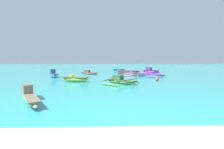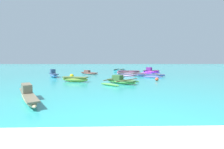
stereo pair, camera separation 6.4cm
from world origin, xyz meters
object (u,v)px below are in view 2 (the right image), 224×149
object	(u,v)px
mooring_buoy_0	(72,76)
moored_boat_3	(120,81)
moored_boat_6	(28,95)
moored_boat_5	(151,71)
moored_boat_8	(129,72)
moored_boat_7	(119,70)
moored_boat_0	(75,79)
moored_boat_4	(130,74)
mooring_buoy_1	(157,79)
moored_boat_2	(53,74)
moored_boat_9	(151,75)
moored_boat_1	(89,73)

from	to	relation	value
mooring_buoy_0	moored_boat_3	bearing A→B (deg)	-41.52
moored_boat_6	moored_boat_5	bearing A→B (deg)	113.42
moored_boat_6	moored_boat_8	distance (m)	18.99
moored_boat_7	moored_boat_8	bearing A→B (deg)	-53.48
moored_boat_5	moored_boat_8	world-z (taller)	moored_boat_5
moored_boat_0	moored_boat_7	xyz separation A→B (m)	(5.30, 14.33, -0.01)
moored_boat_0	moored_boat_8	size ratio (longest dim) A/B	0.70
moored_boat_4	mooring_buoy_1	world-z (taller)	moored_boat_4
moored_boat_4	moored_boat_7	xyz separation A→B (m)	(-0.94, 7.66, 0.04)
moored_boat_2	moored_boat_5	distance (m)	15.22
moored_boat_2	moored_boat_6	size ratio (longest dim) A/B	0.76
moored_boat_3	mooring_buoy_1	bearing A→B (deg)	65.68
moored_boat_9	moored_boat_8	bearing A→B (deg)	117.30
mooring_buoy_1	moored_boat_7	bearing A→B (deg)	101.22
moored_boat_1	moored_boat_5	size ratio (longest dim) A/B	0.83
moored_boat_9	mooring_buoy_0	bearing A→B (deg)	-165.37
moored_boat_7	mooring_buoy_0	xyz separation A→B (m)	(-6.47, -10.73, -0.02)
moored_boat_5	moored_boat_9	bearing A→B (deg)	-62.82
moored_boat_4	moored_boat_5	bearing A→B (deg)	73.12
moored_boat_2	moored_boat_9	xyz separation A→B (m)	(12.31, 0.32, -0.17)
moored_boat_4	moored_boat_2	bearing A→B (deg)	-138.15
moored_boat_2	mooring_buoy_1	size ratio (longest dim) A/B	8.11
moored_boat_6	moored_boat_4	bearing A→B (deg)	118.36
moored_boat_2	moored_boat_6	world-z (taller)	moored_boat_2
moored_boat_4	moored_boat_8	distance (m)	4.01
moored_boat_4	moored_boat_5	xyz separation A→B (m)	(4.04, 3.89, 0.11)
moored_boat_3	mooring_buoy_0	world-z (taller)	moored_boat_3
moored_boat_2	moored_boat_7	world-z (taller)	moored_boat_2
moored_boat_1	moored_boat_9	size ratio (longest dim) A/B	0.82
moored_boat_0	moored_boat_9	bearing A→B (deg)	46.56
moored_boat_4	moored_boat_8	size ratio (longest dim) A/B	1.23
moored_boat_1	moored_boat_5	world-z (taller)	moored_boat_5
moored_boat_4	moored_boat_9	bearing A→B (deg)	-9.09
moored_boat_4	mooring_buoy_0	distance (m)	8.02
moored_boat_7	moored_boat_9	xyz separation A→B (m)	(3.35, -9.57, -0.08)
moored_boat_0	moored_boat_8	distance (m)	12.52
moored_boat_5	moored_boat_7	size ratio (longest dim) A/B	0.81
moored_boat_6	mooring_buoy_1	size ratio (longest dim) A/B	10.64
moored_boat_5	mooring_buoy_0	size ratio (longest dim) A/B	7.90
moored_boat_5	mooring_buoy_1	xyz separation A→B (m)	(-2.24, -10.06, -0.15)
moored_boat_0	moored_boat_8	world-z (taller)	moored_boat_0
moored_boat_4	moored_boat_8	world-z (taller)	same
moored_boat_5	moored_boat_9	size ratio (longest dim) A/B	0.99
mooring_buoy_1	moored_boat_9	bearing A→B (deg)	81.82
moored_boat_9	mooring_buoy_1	world-z (taller)	moored_boat_9
moored_boat_8	moored_boat_9	size ratio (longest dim) A/B	1.07
moored_boat_3	moored_boat_6	world-z (taller)	moored_boat_6
mooring_buoy_0	mooring_buoy_1	size ratio (longest dim) A/B	1.33
moored_boat_0	moored_boat_1	distance (m)	8.67
mooring_buoy_1	moored_boat_0	bearing A→B (deg)	-176.47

